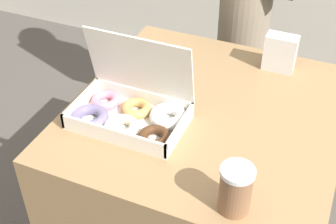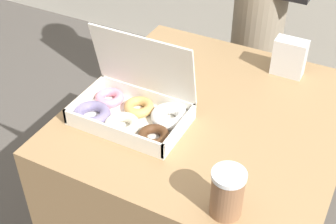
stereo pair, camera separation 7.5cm
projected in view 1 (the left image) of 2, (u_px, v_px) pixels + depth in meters
The scene contains 4 objects.
table at pixel (202, 195), 1.65m from camera, with size 0.80×0.83×0.77m.
donut_box at pixel (131, 111), 1.35m from camera, with size 0.36×0.24×0.25m.
coffee_cup at pixel (236, 189), 1.08m from camera, with size 0.08×0.08×0.13m.
napkin_holder at pixel (280, 53), 1.56m from camera, with size 0.10×0.06×0.13m.
Camera 1 is at (0.33, -1.07, 1.64)m, focal length 50.00 mm.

